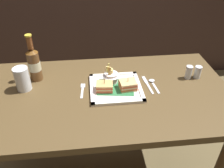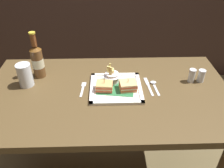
# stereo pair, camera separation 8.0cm
# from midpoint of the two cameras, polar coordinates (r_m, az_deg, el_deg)

# --- Properties ---
(dining_table) EXTENTS (1.32, 0.74, 0.76)m
(dining_table) POSITION_cam_midpoint_polar(r_m,az_deg,el_deg) (1.33, 0.82, -6.42)
(dining_table) COLOR #4F3C21
(dining_table) RESTS_ON ground_plane
(square_plate) EXTENTS (0.28, 0.28, 0.02)m
(square_plate) POSITION_cam_midpoint_polar(r_m,az_deg,el_deg) (1.26, 2.77, -1.03)
(square_plate) COLOR white
(square_plate) RESTS_ON dining_table
(sandwich_half_left) EXTENTS (0.09, 0.08, 0.07)m
(sandwich_half_left) POSITION_cam_midpoint_polar(r_m,az_deg,el_deg) (1.22, -0.02, -0.71)
(sandwich_half_left) COLOR tan
(sandwich_half_left) RESTS_ON square_plate
(sandwich_half_right) EXTENTS (0.09, 0.08, 0.07)m
(sandwich_half_right) POSITION_cam_midpoint_polar(r_m,az_deg,el_deg) (1.23, 5.75, -0.55)
(sandwich_half_right) COLOR tan
(sandwich_half_right) RESTS_ON square_plate
(fries_cup) EXTENTS (0.09, 0.09, 0.11)m
(fries_cup) POSITION_cam_midpoint_polar(r_m,az_deg,el_deg) (1.28, 1.74, 1.99)
(fries_cup) COLOR silver
(fries_cup) RESTS_ON square_plate
(beer_bottle) EXTENTS (0.07, 0.07, 0.27)m
(beer_bottle) POSITION_cam_midpoint_polar(r_m,az_deg,el_deg) (1.37, -16.14, 5.52)
(beer_bottle) COLOR brown
(beer_bottle) RESTS_ON dining_table
(water_glass) EXTENTS (0.08, 0.08, 0.13)m
(water_glass) POSITION_cam_midpoint_polar(r_m,az_deg,el_deg) (1.33, -18.81, 1.80)
(water_glass) COLOR silver
(water_glass) RESTS_ON dining_table
(fork) EXTENTS (0.03, 0.13, 0.00)m
(fork) POSITION_cam_midpoint_polar(r_m,az_deg,el_deg) (1.27, -5.34, -1.09)
(fork) COLOR silver
(fork) RESTS_ON dining_table
(knife) EXTENTS (0.03, 0.17, 0.00)m
(knife) POSITION_cam_midpoint_polar(r_m,az_deg,el_deg) (1.31, 10.58, -0.39)
(knife) COLOR silver
(knife) RESTS_ON dining_table
(spoon) EXTENTS (0.04, 0.13, 0.01)m
(spoon) POSITION_cam_midpoint_polar(r_m,az_deg,el_deg) (1.32, 11.92, -0.10)
(spoon) COLOR silver
(spoon) RESTS_ON dining_table
(salt_shaker) EXTENTS (0.04, 0.04, 0.08)m
(salt_shaker) POSITION_cam_midpoint_polar(r_m,az_deg,el_deg) (1.39, 20.40, 1.73)
(salt_shaker) COLOR silver
(salt_shaker) RESTS_ON dining_table
(pepper_shaker) EXTENTS (0.04, 0.04, 0.07)m
(pepper_shaker) POSITION_cam_midpoint_polar(r_m,az_deg,el_deg) (1.41, 22.43, 1.67)
(pepper_shaker) COLOR silver
(pepper_shaker) RESTS_ON dining_table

